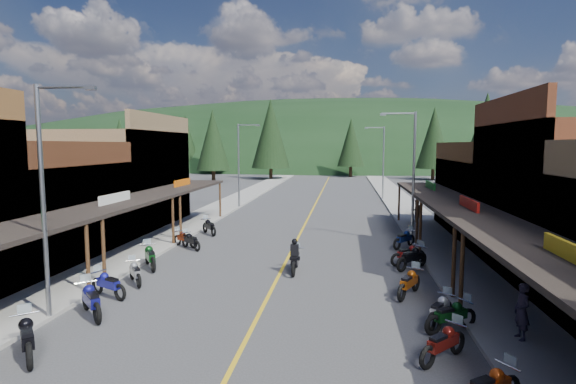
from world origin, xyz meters
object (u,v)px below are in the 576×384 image
(bike_west_11, at_px, (209,226))
(bike_east_10, at_px, (404,238))
(pine_4, at_px, (434,138))
(bike_west_7, at_px, (135,271))
(bike_east_6, at_px, (440,309))
(pine_10, at_px, (213,140))
(bike_west_9, at_px, (191,240))
(pine_7, at_px, (186,139))
(bike_west_4, at_px, (27,336))
(bike_east_7, at_px, (409,281))
(pine_1, at_px, (213,139))
(pine_5, at_px, (508,135))
(shop_west_2, at_px, (26,211))
(shop_east_3, at_px, (509,198))
(pedestrian_east_a, at_px, (522,311))
(bike_west_6, at_px, (108,283))
(streetlight_2, at_px, (411,171))
(streetlight_3, at_px, (382,159))
(pine_8, at_px, (164,145))
(pine_3, at_px, (351,142))
(bike_west_10, at_px, (185,238))
(streetlight_1, at_px, (240,161))
(rider_on_bike, at_px, (295,258))
(bike_east_4, at_px, (443,342))
(bike_east_5, at_px, (451,314))
(bike_west_5, at_px, (91,299))
(bike_east_9, at_px, (408,253))
(streetlight_0, at_px, (46,192))
(pine_2, at_px, (271,134))
(bike_west_8, at_px, (150,255))
(pine_0, at_px, (120,143))
(pine_11, at_px, (486,135))
(pedestrian_east_b, at_px, (416,211))
(pine_9, at_px, (501,142))
(bike_east_8, at_px, (412,257))

(bike_west_11, xyz_separation_m, bike_east_10, (12.54, -2.45, 0.00))
(pine_4, bearing_deg, bike_west_7, -111.23)
(bike_east_6, bearing_deg, pine_10, 146.17)
(pine_4, distance_m, bike_west_9, 60.53)
(pine_7, distance_m, bike_west_4, 88.85)
(pine_4, height_order, bike_east_7, pine_4)
(pine_7, height_order, bike_west_9, pine_7)
(pine_1, distance_m, pine_5, 58.04)
(shop_west_2, bearing_deg, shop_east_3, 19.24)
(shop_west_2, distance_m, pedestrian_east_a, 23.43)
(bike_west_4, height_order, bike_east_7, bike_west_4)
(bike_west_6, bearing_deg, pine_1, 40.23)
(streetlight_2, height_order, bike_west_4, streetlight_2)
(streetlight_3, distance_m, pine_8, 30.67)
(pine_3, xyz_separation_m, bike_west_10, (-10.37, -60.65, -5.93))
(pine_3, bearing_deg, pine_1, 171.87)
(streetlight_1, distance_m, rider_on_bike, 22.79)
(streetlight_3, bearing_deg, pine_3, 94.69)
(bike_west_4, xyz_separation_m, pedestrian_east_a, (14.24, 2.76, 0.37))
(bike_east_4, bearing_deg, bike_west_6, -152.91)
(pine_7, bearing_deg, bike_west_10, -70.06)
(pine_5, bearing_deg, bike_east_7, -111.03)
(shop_west_2, xyz_separation_m, pine_1, (-10.25, 68.30, 4.70))
(bike_east_5, bearing_deg, rider_on_bike, -167.80)
(bike_west_5, relative_size, bike_east_9, 1.11)
(streetlight_0, bearing_deg, bike_east_9, 34.07)
(pine_4, height_order, pedestrian_east_a, pine_4)
(pine_2, distance_m, bike_west_8, 57.94)
(streetlight_1, xyz_separation_m, bike_west_5, (1.15, -27.57, -3.80))
(pine_1, relative_size, rider_on_bike, 5.62)
(bike_west_8, relative_size, bike_west_11, 1.08)
(pine_8, distance_m, bike_west_5, 48.65)
(pine_7, relative_size, bike_east_5, 6.16)
(streetlight_1, relative_size, bike_west_4, 3.47)
(bike_east_4, xyz_separation_m, rider_on_bike, (-5.08, 8.25, 0.09))
(streetlight_2, xyz_separation_m, bike_west_6, (-13.21, -11.59, -3.87))
(bike_east_5, bearing_deg, pine_8, -178.84)
(streetlight_0, distance_m, bike_west_8, 7.67)
(bike_west_7, xyz_separation_m, bike_west_11, (-0.06, 10.90, 0.05))
(pine_0, height_order, bike_west_10, pine_0)
(pine_2, distance_m, pine_4, 28.08)
(pine_8, xyz_separation_m, bike_west_5, (16.20, -45.57, -5.32))
(bike_west_7, bearing_deg, pine_3, 44.23)
(streetlight_3, height_order, pine_11, pine_11)
(pine_3, xyz_separation_m, pedestrian_east_b, (4.42, -50.78, -5.47))
(pine_9, relative_size, bike_west_11, 5.12)
(shop_east_3, xyz_separation_m, bike_east_8, (-7.49, -9.19, -1.90))
(bike_west_11, bearing_deg, bike_west_9, -125.53)
(pine_11, height_order, bike_east_6, pine_11)
(bike_west_4, xyz_separation_m, bike_west_5, (0.08, 3.10, 0.00))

